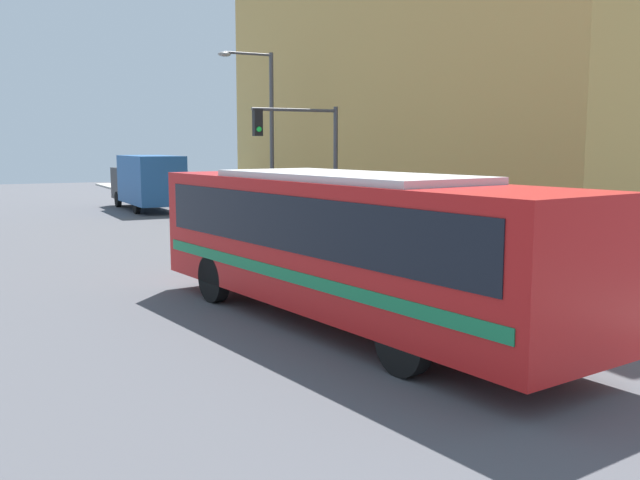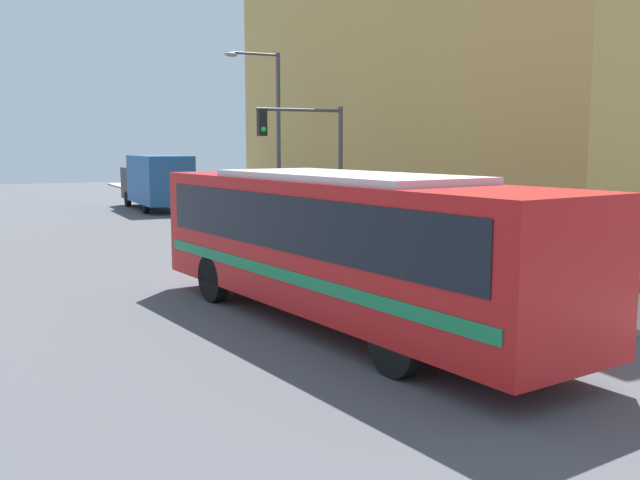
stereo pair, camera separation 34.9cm
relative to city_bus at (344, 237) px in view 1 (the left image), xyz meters
The scene contains 11 objects.
ground_plane 1.80m from the city_bus, 30.26° to the right, with size 120.00×120.00×0.00m, color #515156.
sidewalk 20.88m from the city_bus, 73.00° to the left, with size 2.83×70.00×0.14m.
building_facade 17.54m from the city_bus, 51.83° to the left, with size 6.00×24.91×12.31m.
city_bus is the anchor object (origin of this frame).
delivery_truck 27.61m from the city_bus, 84.29° to the left, with size 2.42×8.05×3.04m.
fire_hydrant 7.14m from the city_bus, 41.42° to the left, with size 0.25×0.33×0.81m.
traffic_light_pole 11.32m from the city_bus, 67.75° to the left, with size 3.28×0.35×4.82m.
parking_meter 11.54m from the city_bus, 62.78° to the left, with size 0.14×0.14×1.32m.
street_lamp 17.35m from the city_bus, 72.31° to the left, with size 2.47×0.28×7.36m.
pedestrian_near_corner 9.45m from the city_bus, 47.81° to the left, with size 0.34×0.34×1.68m.
pedestrian_mid_block 7.87m from the city_bus, 37.48° to the left, with size 0.34×0.34×1.85m.
Camera 1 is at (-6.99, -12.12, 3.60)m, focal length 40.00 mm.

